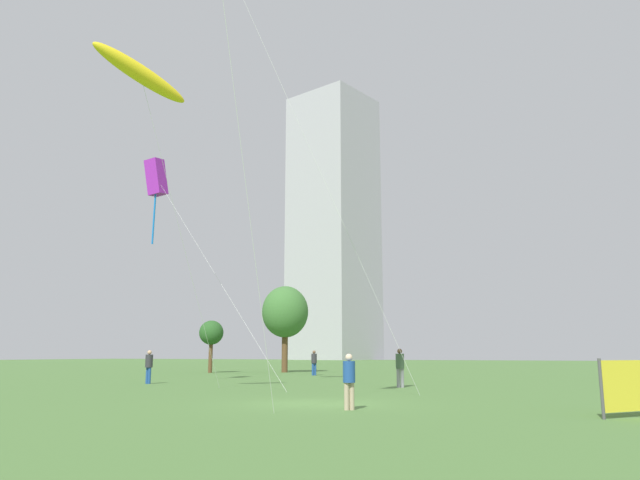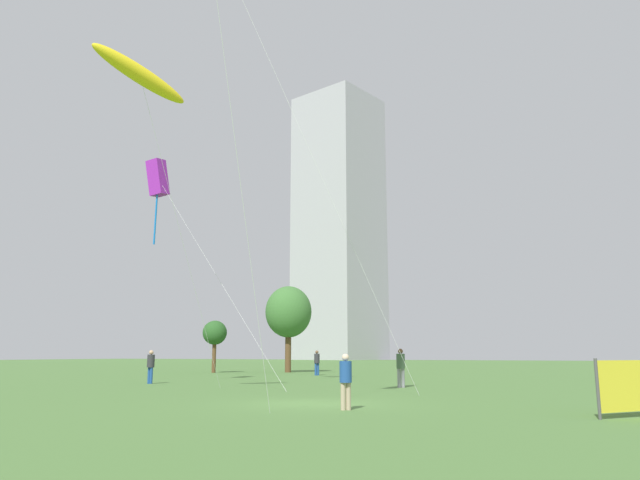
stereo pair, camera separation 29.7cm
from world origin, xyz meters
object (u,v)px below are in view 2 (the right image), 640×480
at_px(kite_flying_1, 140,75).
at_px(person_standing_2, 346,377).
at_px(park_tree_0, 288,312).
at_px(person_standing_1, 151,364).
at_px(event_banner, 638,386).
at_px(park_tree_1, 215,333).
at_px(person_standing_3, 317,361).
at_px(person_standing_0, 401,365).
at_px(distant_highrise_0, 339,225).
at_px(kite_flying_2, 158,179).

bearing_deg(kite_flying_1, person_standing_2, -5.30).
bearing_deg(park_tree_0, person_standing_1, -82.34).
height_order(park_tree_0, event_banner, park_tree_0).
bearing_deg(park_tree_1, event_banner, -39.55).
xyz_separation_m(person_standing_3, kite_flying_1, (3.69, -24.38, 11.61)).
bearing_deg(event_banner, park_tree_0, 131.47).
bearing_deg(kite_flying_1, park_tree_0, 107.02).
height_order(person_standing_0, person_standing_1, person_standing_0).
bearing_deg(park_tree_0, person_standing_0, -49.22).
bearing_deg(kite_flying_1, person_standing_1, 125.38).
distance_m(distant_highrise_0, event_banner, 159.18).
relative_size(person_standing_3, park_tree_0, 0.24).
bearing_deg(park_tree_0, park_tree_1, -146.18).
xyz_separation_m(person_standing_0, person_standing_1, (-13.48, -2.17, -0.03)).
height_order(kite_flying_2, park_tree_0, kite_flying_2).
bearing_deg(person_standing_2, kite_flying_2, 109.03).
relative_size(person_standing_3, kite_flying_1, 0.13).
bearing_deg(park_tree_0, person_standing_2, -59.13).
distance_m(person_standing_2, person_standing_3, 28.38).
height_order(person_standing_1, kite_flying_1, kite_flying_1).
bearing_deg(kite_flying_2, park_tree_0, 98.25).
xyz_separation_m(person_standing_2, distant_highrise_0, (-60.77, 140.19, 37.48)).
relative_size(park_tree_1, event_banner, 1.90).
height_order(park_tree_1, distant_highrise_0, distant_highrise_0).
relative_size(person_standing_2, person_standing_3, 0.86).
bearing_deg(park_tree_0, distant_highrise_0, 111.16).
xyz_separation_m(distant_highrise_0, event_banner, (68.34, -138.76, -37.62)).
bearing_deg(person_standing_3, park_tree_1, 127.38).
relative_size(person_standing_1, event_banner, 0.76).
bearing_deg(person_standing_2, park_tree_0, 81.03).
height_order(person_standing_1, park_tree_0, park_tree_0).
bearing_deg(park_tree_0, kite_flying_1, -72.98).
bearing_deg(park_tree_1, person_standing_0, -35.36).
bearing_deg(distant_highrise_0, event_banner, -49.01).
xyz_separation_m(park_tree_1, distant_highrise_0, (-36.97, 112.85, 35.07)).
bearing_deg(kite_flying_1, person_standing_0, 57.38).
distance_m(person_standing_2, event_banner, 7.70).
height_order(person_standing_3, kite_flying_1, kite_flying_1).
bearing_deg(person_standing_1, park_tree_1, 127.05).
xyz_separation_m(person_standing_3, distant_highrise_0, (-47.80, 114.96, 37.34)).
xyz_separation_m(person_standing_1, event_banner, (23.21, -8.38, -0.25)).
xyz_separation_m(person_standing_0, kite_flying_2, (-13.18, -2.72, 10.27)).
xyz_separation_m(person_standing_3, kite_flying_2, (-2.37, -15.98, 10.26)).
relative_size(park_tree_0, event_banner, 3.22).
distance_m(person_standing_3, distant_highrise_0, 129.98).
xyz_separation_m(person_standing_3, park_tree_1, (-10.83, 2.10, 2.27)).
bearing_deg(person_standing_3, kite_flying_2, -140.08).
distance_m(person_standing_0, park_tree_1, 26.63).
xyz_separation_m(person_standing_1, person_standing_3, (2.67, 15.42, 0.03)).
height_order(kite_flying_1, park_tree_1, kite_flying_1).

